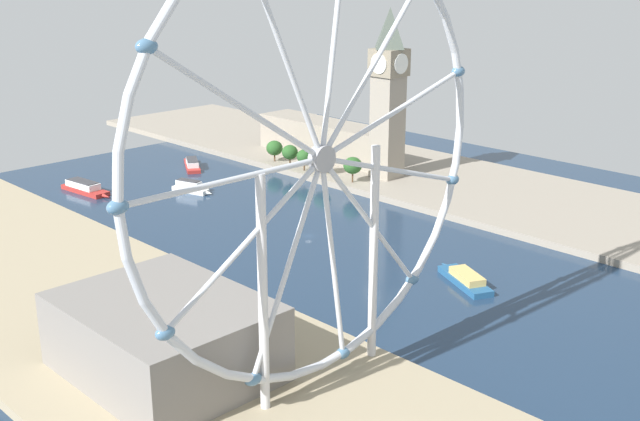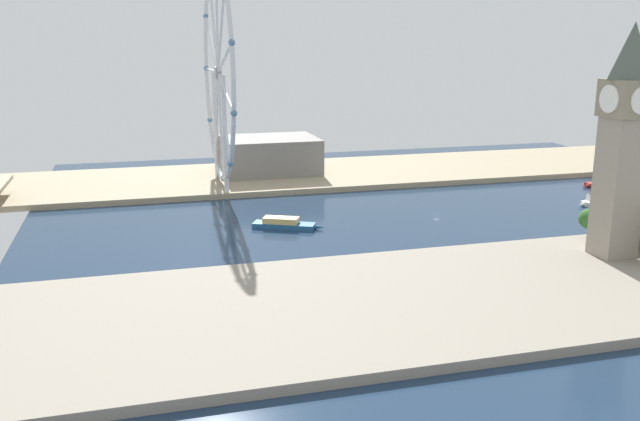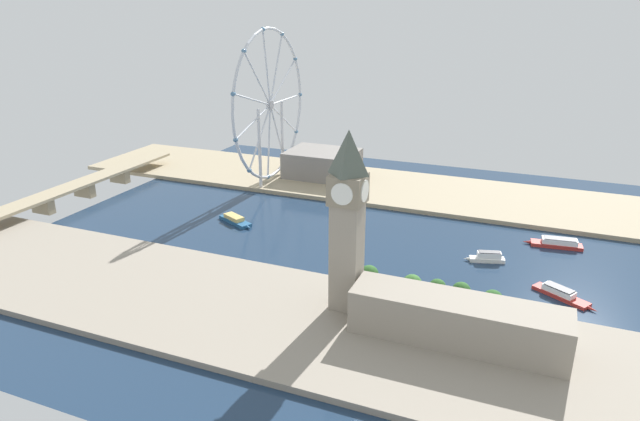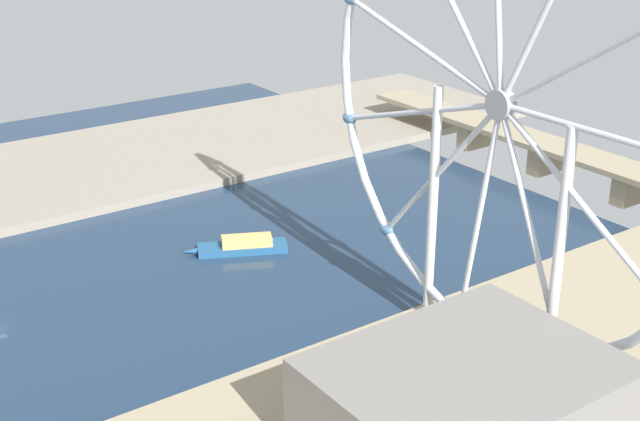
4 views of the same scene
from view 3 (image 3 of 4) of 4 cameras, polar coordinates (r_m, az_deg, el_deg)
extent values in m
plane|color=#1E334C|center=(347.79, 2.49, -2.71)|extent=(375.14, 375.14, 0.00)
cube|color=gray|center=(263.00, -5.26, -10.51)|extent=(90.00, 520.00, 3.00)
cube|color=tan|center=(439.29, 7.05, 2.33)|extent=(90.00, 520.00, 3.00)
cube|color=gray|center=(254.07, 2.75, -4.70)|extent=(12.81, 12.81, 51.18)
cube|color=gray|center=(242.26, 2.88, 2.21)|extent=(14.86, 14.86, 13.12)
pyramid|color=#4C564C|center=(237.70, 2.94, 5.96)|extent=(13.45, 13.45, 19.60)
cylinder|color=white|center=(244.77, 1.18, 2.43)|extent=(9.74, 0.50, 9.74)
cylinder|color=white|center=(239.97, 4.61, 1.99)|extent=(9.74, 0.50, 9.74)
cylinder|color=white|center=(249.19, 3.47, 2.72)|extent=(0.50, 9.74, 9.74)
cylinder|color=white|center=(235.38, 2.25, 1.68)|extent=(0.50, 9.74, 9.74)
cube|color=gray|center=(242.54, 13.84, -10.88)|extent=(22.00, 88.91, 19.35)
cylinder|color=#513823|center=(270.72, 17.12, -9.62)|extent=(0.80, 0.80, 3.82)
ellipsoid|color=#285623|center=(268.10, 17.24, -8.60)|extent=(8.97, 8.97, 8.07)
cylinder|color=#513823|center=(273.18, 14.13, -8.95)|extent=(0.80, 0.80, 4.43)
ellipsoid|color=#285623|center=(270.53, 14.24, -7.90)|extent=(8.55, 8.55, 7.70)
cylinder|color=#513823|center=(274.55, 11.82, -8.58)|extent=(0.80, 0.80, 4.47)
ellipsoid|color=#285623|center=(272.03, 11.90, -7.59)|extent=(7.87, 7.87, 7.08)
cylinder|color=#513823|center=(274.95, 9.33, -8.39)|extent=(0.80, 0.80, 4.17)
ellipsoid|color=#386B2D|center=(272.25, 9.40, -7.33)|extent=(9.24, 9.24, 8.31)
cylinder|color=#513823|center=(279.73, 5.00, -7.57)|extent=(0.80, 0.80, 4.90)
ellipsoid|color=#285623|center=(276.91, 5.04, -6.44)|extent=(9.29, 9.29, 8.36)
torus|color=silver|center=(437.91, -5.10, 10.70)|extent=(114.73, 2.26, 114.73)
cylinder|color=#99999E|center=(437.91, -5.10, 10.70)|extent=(6.75, 3.00, 6.75)
cylinder|color=silver|center=(462.75, -3.49, 11.26)|extent=(56.23, 1.36, 1.36)
cylinder|color=silver|center=(456.63, -3.78, 13.06)|extent=(48.04, 1.36, 31.54)
cylinder|color=silver|center=(444.77, -4.51, 14.19)|extent=(24.59, 1.36, 51.71)
cylinder|color=silver|center=(430.65, -5.47, 14.27)|extent=(9.34, 1.36, 55.85)
cylinder|color=silver|center=(418.75, -6.37, 13.16)|extent=(37.85, 1.36, 43.39)
cylinder|color=silver|center=(413.16, -6.87, 11.17)|extent=(54.34, 1.36, 17.14)
cylinder|color=silver|center=(415.93, -6.78, 9.02)|extent=(54.34, 1.36, 17.14)
cylinder|color=silver|center=(426.03, -6.15, 7.48)|extent=(37.85, 1.36, 43.39)
cylinder|color=silver|center=(439.90, -5.23, 7.04)|extent=(9.34, 1.36, 55.85)
cylinder|color=silver|center=(453.02, -4.33, 7.75)|extent=(24.59, 1.36, 51.71)
cylinder|color=silver|center=(461.42, -3.69, 9.31)|extent=(48.04, 1.36, 31.54)
ellipsoid|color=teal|center=(487.94, -2.04, 11.75)|extent=(4.80, 3.20, 3.20)
ellipsoid|color=teal|center=(476.27, -2.54, 15.22)|extent=(4.80, 3.20, 3.20)
ellipsoid|color=teal|center=(453.27, -3.91, 17.56)|extent=(4.80, 3.20, 3.20)
ellipsoid|color=teal|center=(425.12, -5.86, 17.94)|extent=(4.80, 3.20, 3.20)
ellipsoid|color=teal|center=(400.64, -7.79, 15.84)|extent=(4.80, 3.20, 3.20)
ellipsoid|color=teal|center=(388.87, -8.87, 11.70)|extent=(4.80, 3.20, 3.20)
ellipsoid|color=teal|center=(394.73, -8.62, 7.15)|extent=(4.80, 3.20, 3.20)
ellipsoid|color=teal|center=(415.71, -7.23, 4.09)|extent=(4.80, 3.20, 3.20)
ellipsoid|color=teal|center=(443.67, -5.35, 3.43)|extent=(4.80, 3.20, 3.20)
ellipsoid|color=teal|center=(469.32, -3.61, 4.99)|extent=(4.80, 3.20, 3.20)
ellipsoid|color=teal|center=(485.43, -2.43, 8.05)|extent=(4.80, 3.20, 3.20)
cylinder|color=silver|center=(461.03, -3.87, 7.39)|extent=(2.40, 2.40, 60.43)
cylinder|color=silver|center=(427.01, -6.18, 6.27)|extent=(2.40, 2.40, 60.43)
cube|color=gray|center=(459.58, 0.26, 4.85)|extent=(43.69, 55.71, 20.87)
cube|color=tan|center=(453.52, -23.03, 2.66)|extent=(187.14, 17.75, 2.00)
cube|color=gray|center=(430.71, -26.43, 0.41)|extent=(6.00, 15.98, 9.92)
cube|color=gray|center=(455.20, -22.92, 1.94)|extent=(6.00, 15.98, 9.92)
cube|color=gray|center=(481.50, -19.78, 3.30)|extent=(6.00, 15.98, 9.92)
cube|color=#B22D28|center=(302.59, 23.38, -8.00)|extent=(20.51, 27.64, 1.83)
cone|color=#B22D28|center=(296.23, 26.09, -9.07)|extent=(4.19, 5.28, 1.83)
cube|color=white|center=(302.16, 23.21, -7.53)|extent=(13.06, 16.34, 2.74)
cube|color=#38383D|center=(301.43, 23.26, -7.25)|extent=(12.01, 14.87, 0.59)
cube|color=#235684|center=(373.77, -8.65, -1.08)|extent=(18.86, 27.89, 2.21)
cone|color=#235684|center=(361.43, -7.26, -1.76)|extent=(4.14, 5.38, 2.21)
cube|color=#DBB766|center=(374.00, -8.79, -0.68)|extent=(12.52, 16.61, 2.52)
cube|color=white|center=(328.59, 16.69, -4.82)|extent=(10.50, 19.86, 2.30)
cone|color=white|center=(326.56, 14.77, -4.78)|extent=(3.18, 3.96, 2.30)
cube|color=white|center=(327.62, 16.91, -4.37)|extent=(7.93, 13.66, 3.38)
cube|color=#38383D|center=(326.87, 16.94, -4.07)|extent=(7.36, 12.36, 0.39)
cube|color=#B22D28|center=(362.15, 23.00, -3.26)|extent=(11.15, 29.60, 2.17)
cone|color=#B22D28|center=(360.14, 20.36, -3.02)|extent=(2.72, 5.40, 2.17)
cube|color=white|center=(361.40, 23.28, -2.90)|extent=(8.88, 20.39, 3.03)
cube|color=#38383D|center=(360.78, 23.32, -2.65)|extent=(8.35, 18.39, 0.38)
camera|label=1|loc=(615.22, -11.12, 17.59)|focal=45.05mm
camera|label=2|loc=(250.40, -62.07, -3.43)|focal=38.36mm
camera|label=4|loc=(515.53, 16.25, 17.08)|focal=49.28mm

